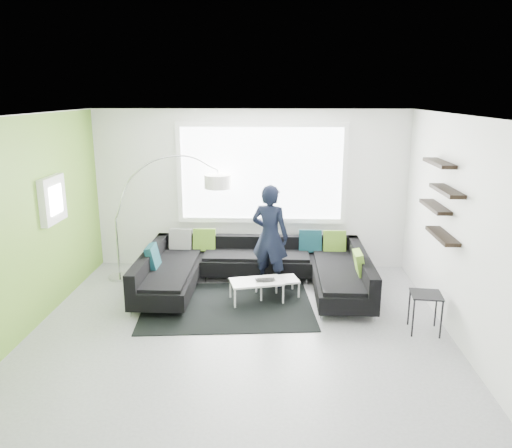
{
  "coord_description": "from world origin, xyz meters",
  "views": [
    {
      "loc": [
        0.47,
        -6.15,
        3.06
      ],
      "look_at": [
        0.17,
        0.9,
        1.2
      ],
      "focal_mm": 35.0,
      "sensor_mm": 36.0,
      "label": 1
    }
  ],
  "objects_px": {
    "sectional_sofa": "(255,272)",
    "coffee_table": "(267,288)",
    "arc_lamp": "(116,219)",
    "laptop": "(266,281)",
    "side_table": "(425,313)",
    "person": "(270,236)"
  },
  "relations": [
    {
      "from": "coffee_table",
      "to": "side_table",
      "type": "bearing_deg",
      "value": -40.57
    },
    {
      "from": "sectional_sofa",
      "to": "coffee_table",
      "type": "xyz_separation_m",
      "value": [
        0.2,
        -0.25,
        -0.17
      ]
    },
    {
      "from": "arc_lamp",
      "to": "person",
      "type": "distance_m",
      "value": 2.57
    },
    {
      "from": "arc_lamp",
      "to": "person",
      "type": "relative_size",
      "value": 1.24
    },
    {
      "from": "sectional_sofa",
      "to": "side_table",
      "type": "bearing_deg",
      "value": -28.83
    },
    {
      "from": "arc_lamp",
      "to": "laptop",
      "type": "relative_size",
      "value": 6.5
    },
    {
      "from": "sectional_sofa",
      "to": "coffee_table",
      "type": "height_order",
      "value": "sectional_sofa"
    },
    {
      "from": "coffee_table",
      "to": "arc_lamp",
      "type": "relative_size",
      "value": 0.48
    },
    {
      "from": "sectional_sofa",
      "to": "arc_lamp",
      "type": "height_order",
      "value": "arc_lamp"
    },
    {
      "from": "coffee_table",
      "to": "laptop",
      "type": "bearing_deg",
      "value": -113.52
    },
    {
      "from": "person",
      "to": "laptop",
      "type": "bearing_deg",
      "value": 105.62
    },
    {
      "from": "sectional_sofa",
      "to": "laptop",
      "type": "distance_m",
      "value": 0.43
    },
    {
      "from": "person",
      "to": "coffee_table",
      "type": "bearing_deg",
      "value": 106.67
    },
    {
      "from": "coffee_table",
      "to": "arc_lamp",
      "type": "xyz_separation_m",
      "value": [
        -2.52,
        0.75,
        0.88
      ]
    },
    {
      "from": "sectional_sofa",
      "to": "coffee_table",
      "type": "relative_size",
      "value": 3.52
    },
    {
      "from": "arc_lamp",
      "to": "laptop",
      "type": "height_order",
      "value": "arc_lamp"
    },
    {
      "from": "coffee_table",
      "to": "laptop",
      "type": "distance_m",
      "value": 0.22
    },
    {
      "from": "person",
      "to": "laptop",
      "type": "distance_m",
      "value": 0.84
    },
    {
      "from": "arc_lamp",
      "to": "side_table",
      "type": "bearing_deg",
      "value": -27.04
    },
    {
      "from": "sectional_sofa",
      "to": "person",
      "type": "distance_m",
      "value": 0.62
    },
    {
      "from": "coffee_table",
      "to": "person",
      "type": "height_order",
      "value": "person"
    },
    {
      "from": "coffee_table",
      "to": "person",
      "type": "bearing_deg",
      "value": 71.72
    }
  ]
}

